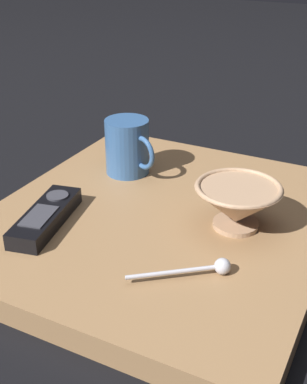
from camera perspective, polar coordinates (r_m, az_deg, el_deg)
ground_plane at (r=0.86m, az=0.89°, el=-4.54°), size 6.00×6.00×0.00m
table at (r=0.85m, az=0.90°, el=-3.45°), size 0.53×0.59×0.04m
cereal_bowl at (r=0.79m, az=9.36°, el=-1.31°), size 0.13×0.13×0.07m
coffee_mug at (r=0.96m, az=-2.88°, el=5.07°), size 0.11×0.08×0.10m
teaspoon at (r=0.70m, az=6.22°, el=-8.42°), size 0.12×0.10×0.02m
tv_remote_near at (r=0.82m, az=-11.95°, el=-2.71°), size 0.09×0.18×0.03m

